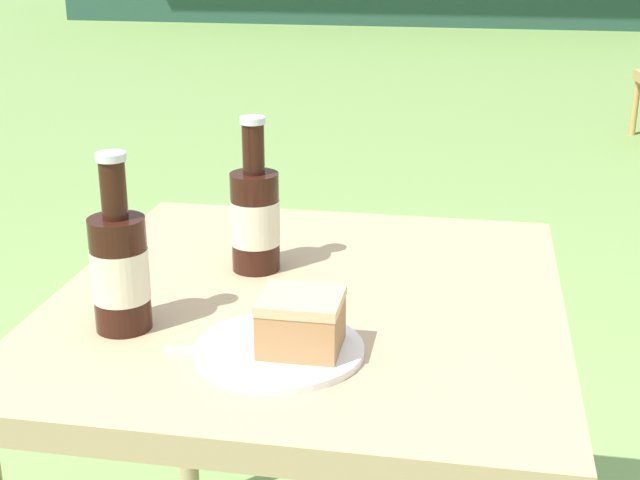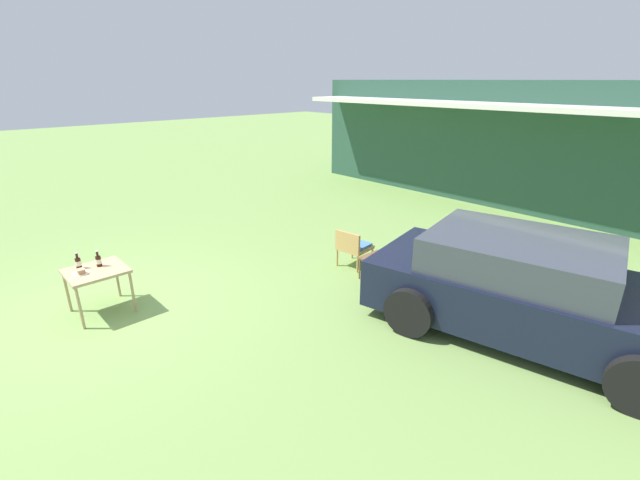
% 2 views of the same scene
% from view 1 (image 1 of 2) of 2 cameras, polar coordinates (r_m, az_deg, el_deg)
% --- Properties ---
extents(patio_table, '(0.73, 0.79, 0.68)m').
position_cam_1_polar(patio_table, '(1.34, -0.77, -6.33)').
color(patio_table, tan).
rests_on(patio_table, ground_plane).
extents(cake_on_plate, '(0.22, 0.22, 0.08)m').
position_cam_1_polar(cake_on_plate, '(1.12, -1.78, -6.01)').
color(cake_on_plate, white).
rests_on(cake_on_plate, patio_table).
extents(cola_bottle_near, '(0.08, 0.08, 0.24)m').
position_cam_1_polar(cola_bottle_near, '(1.38, -4.18, 1.52)').
color(cola_bottle_near, black).
rests_on(cola_bottle_near, patio_table).
extents(cola_bottle_far, '(0.08, 0.08, 0.24)m').
position_cam_1_polar(cola_bottle_far, '(1.20, -12.69, -1.74)').
color(cola_bottle_far, black).
rests_on(cola_bottle_far, patio_table).
extents(fork, '(0.16, 0.06, 0.01)m').
position_cam_1_polar(fork, '(1.15, -5.71, -6.87)').
color(fork, silver).
rests_on(fork, patio_table).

